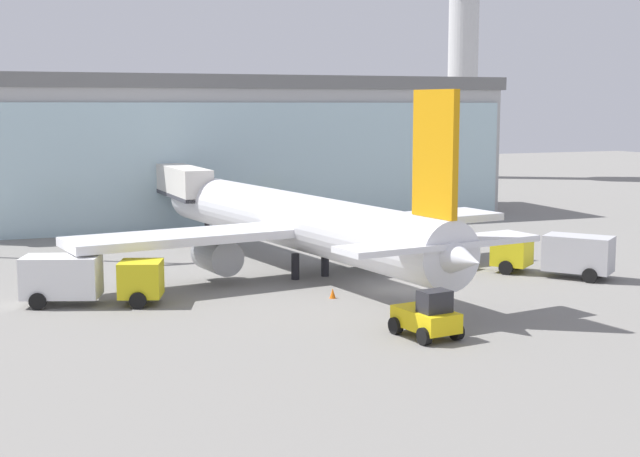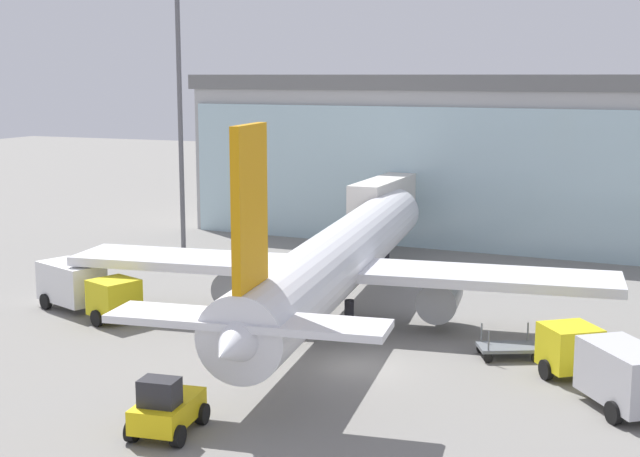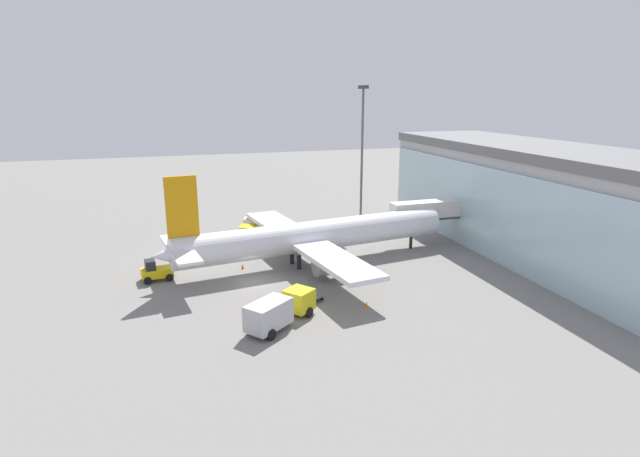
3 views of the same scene
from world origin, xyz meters
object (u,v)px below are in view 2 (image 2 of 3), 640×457
Objects in this scene: baggage_cart at (508,347)px; safety_cone_wingtip at (595,334)px; jet_bridge at (394,194)px; pushback_tug at (166,409)px; airplane at (339,260)px; safety_cone_nose at (262,353)px; fuel_truck at (606,366)px; apron_light_mast at (179,90)px; catering_truck at (85,287)px.

baggage_cart is 5.85× the size of safety_cone_wingtip.
jet_bridge is 36.67m from pushback_tug.
jet_bridge is at bearing 1.41° from airplane.
airplane is 66.57× the size of safety_cone_nose.
safety_cone_nose is (-10.70, -4.56, -0.23)m from baggage_cart.
airplane reaches higher than fuel_truck.
apron_light_mast reaches higher than catering_truck.
apron_light_mast is 2.70× the size of catering_truck.
catering_truck is (4.67, -18.23, -10.57)m from apron_light_mast.
baggage_cart is at bearing -31.51° from apron_light_mast.
jet_bridge is 19.43m from airplane.
catering_truck is at bearing 38.95° from pushback_tug.
baggage_cart is 11.64m from safety_cone_nose.
pushback_tug is at bearing -175.92° from jet_bridge.
catering_truck is 13.27m from safety_cone_nose.
apron_light_mast is 2.87× the size of fuel_truck.
jet_bridge is at bearing 94.74° from safety_cone_nose.
safety_cone_wingtip is at bearing 32.74° from safety_cone_nose.
catering_truck is 13.83× the size of safety_cone_nose.
airplane is at bearing 84.16° from safety_cone_nose.
fuel_truck is (32.82, -21.25, -10.57)m from apron_light_mast.
pushback_tug is 22.93m from safety_cone_wingtip.
jet_bridge is 25.88m from catering_truck.
fuel_truck is 12.99× the size of safety_cone_nose.
airplane is 8.48m from safety_cone_nose.
pushback_tug reaches higher than safety_cone_nose.
pushback_tug is 9.41m from safety_cone_nose.
fuel_truck is at bearing 1.98° from safety_cone_nose.
apron_light_mast reaches higher than baggage_cart.
safety_cone_wingtip is (31.62, -12.64, -11.76)m from apron_light_mast.
apron_light_mast is at bearing 19.83° from fuel_truck.
fuel_truck is 8.78m from safety_cone_wingtip.
jet_bridge is 26.16× the size of safety_cone_wingtip.
jet_bridge is 24.66m from safety_cone_wingtip.
airplane is at bearing -43.89° from baggage_cart.
airplane is 14.33m from catering_truck.
baggage_cart is 17.15m from pushback_tug.
baggage_cart is at bearing -116.19° from airplane.
safety_cone_wingtip is at bearing -21.79° from apron_light_mast.
pushback_tug is at bearing 171.99° from airplane.
jet_bridge is 26.23m from baggage_cart.
jet_bridge reaches higher than fuel_truck.
safety_cone_nose is (17.40, -21.79, -11.76)m from apron_light_mast.
pushback_tug is 6.18× the size of safety_cone_nose.
fuel_truck is 2.10× the size of pushback_tug.
fuel_truck is at bearing 14.29° from catering_truck.
pushback_tug is (-14.72, -9.89, -0.49)m from fuel_truck.
apron_light_mast is at bearing 44.99° from airplane.
airplane is (3.05, -19.15, -1.10)m from jet_bridge.
airplane is 10.81m from baggage_cart.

